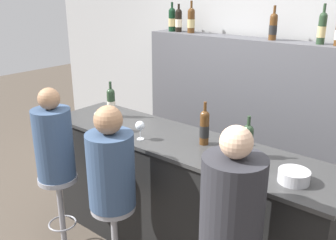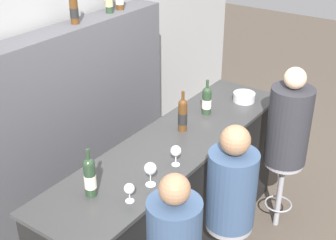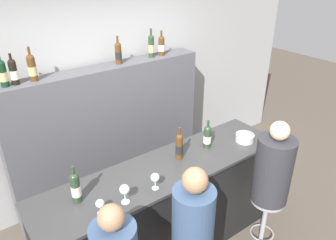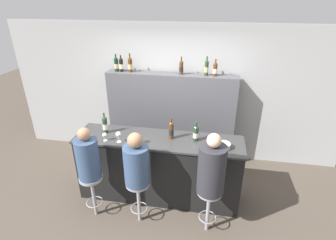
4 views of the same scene
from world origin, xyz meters
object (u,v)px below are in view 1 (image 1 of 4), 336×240
wine_bottle_counter_0 (111,102)px  wine_glass_0 (98,115)px  wine_bottle_backbar_4 (322,28)px  guest_seated_left (53,140)px  wine_bottle_backbar_1 (179,20)px  wine_bottle_backbar_3 (273,26)px  wine_bottle_backbar_0 (172,19)px  guest_seated_middle (111,165)px  wine_glass_1 (115,117)px  wine_bottle_counter_1 (204,127)px  metal_bowl (294,176)px  bar_stool_middle (114,223)px  wine_bottle_counter_2 (247,141)px  bar_stool_left (59,193)px  guest_seated_right (232,209)px  wine_bottle_backbar_2 (191,20)px  wine_glass_2 (140,126)px

wine_bottle_counter_0 → wine_glass_0: (0.09, -0.24, -0.05)m
wine_bottle_backbar_4 → guest_seated_left: size_ratio=0.43×
wine_bottle_backbar_1 → wine_bottle_backbar_3: bearing=0.0°
wine_bottle_backbar_0 → wine_glass_0: size_ratio=2.41×
wine_glass_0 → guest_seated_middle: size_ratio=0.17×
guest_seated_left → wine_glass_1: bearing=52.3°
wine_bottle_counter_1 → metal_bowl: (0.77, -0.15, -0.10)m
wine_bottle_counter_1 → wine_bottle_backbar_1: wine_bottle_backbar_1 is taller
bar_stool_middle → guest_seated_left: bearing=180.0°
wine_bottle_counter_2 → bar_stool_left: bearing=-155.6°
metal_bowl → guest_seated_right: guest_seated_right is taller
guest_seated_middle → bar_stool_left: bearing=180.0°
wine_bottle_backbar_1 → wine_bottle_backbar_3: 1.10m
wine_bottle_backbar_0 → wine_bottle_backbar_2: wine_bottle_backbar_2 is taller
bar_stool_left → wine_glass_2: bearing=33.7°
bar_stool_left → guest_seated_left: size_ratio=0.90×
wine_bottle_counter_0 → guest_seated_middle: size_ratio=0.44×
wine_glass_0 → wine_bottle_backbar_1: bearing=96.6°
bar_stool_middle → wine_bottle_counter_2: bearing=41.5°
wine_bottle_backbar_4 → guest_seated_left: 2.43m
wine_bottle_counter_2 → bar_stool_left: (-1.41, -0.64, -0.66)m
metal_bowl → wine_bottle_counter_0: bearing=175.3°
wine_glass_0 → wine_glass_2: (0.50, 0.00, 0.02)m
wine_bottle_backbar_4 → guest_seated_middle: bearing=-114.4°
wine_bottle_counter_2 → wine_glass_2: size_ratio=2.01×
wine_bottle_backbar_1 → bar_stool_left: size_ratio=0.43×
guest_seated_right → wine_bottle_backbar_3: bearing=109.9°
wine_bottle_counter_1 → wine_bottle_backbar_2: (-0.94, 1.09, 0.68)m
wine_glass_1 → metal_bowl: (1.50, 0.09, -0.08)m
wine_bottle_backbar_3 → guest_seated_left: wine_bottle_backbar_3 is taller
metal_bowl → guest_seated_left: size_ratio=0.25×
wine_bottle_backbar_3 → wine_glass_2: (-0.44, -1.33, -0.70)m
wine_bottle_backbar_2 → wine_bottle_backbar_4: (1.36, 0.00, 0.00)m
wine_bottle_counter_1 → wine_bottle_backbar_3: bearing=90.5°
wine_bottle_backbar_4 → wine_bottle_backbar_0: bearing=180.0°
wine_bottle_counter_0 → wine_glass_1: (0.30, -0.24, -0.02)m
guest_seated_middle → wine_bottle_counter_1: bearing=60.7°
wine_bottle_backbar_2 → wine_glass_1: (0.20, -1.33, -0.69)m
bar_stool_middle → guest_seated_right: 1.11m
wine_bottle_counter_1 → wine_bottle_backbar_1: 1.69m
wine_bottle_counter_1 → guest_seated_left: bearing=-148.5°
wine_bottle_counter_2 → wine_bottle_backbar_2: 1.84m
wine_glass_0 → guest_seated_left: bearing=-103.4°
wine_glass_2 → guest_seated_right: guest_seated_right is taller
guest_seated_left → wine_bottle_counter_0: bearing=89.4°
wine_bottle_backbar_3 → guest_seated_middle: size_ratio=0.41×
wine_bottle_backbar_3 → wine_glass_0: bearing=-125.2°
bar_stool_left → metal_bowl: bearing=15.1°
wine_glass_0 → metal_bowl: 1.72m
wine_bottle_counter_0 → wine_bottle_counter_1: size_ratio=0.99×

